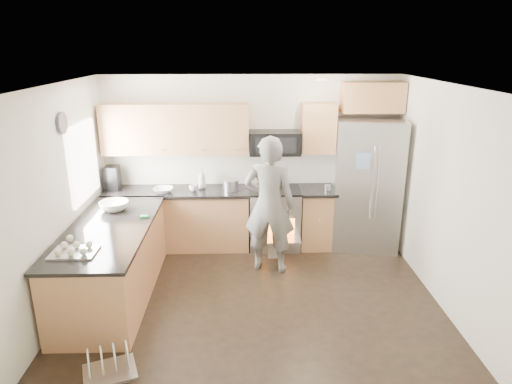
{
  "coord_description": "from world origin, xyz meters",
  "views": [
    {
      "loc": [
        -0.11,
        -4.89,
        3.02
      ],
      "look_at": [
        0.03,
        0.5,
        1.27
      ],
      "focal_mm": 32.0,
      "sensor_mm": 36.0,
      "label": 1
    }
  ],
  "objects_px": {
    "dish_rack": "(109,366)",
    "refrigerator": "(367,184)",
    "stove_range": "(274,205)",
    "person": "(269,205)"
  },
  "relations": [
    {
      "from": "dish_rack",
      "to": "refrigerator",
      "type": "bearing_deg",
      "value": 42.36
    },
    {
      "from": "stove_range",
      "to": "refrigerator",
      "type": "distance_m",
      "value": 1.44
    },
    {
      "from": "stove_range",
      "to": "person",
      "type": "height_order",
      "value": "person"
    },
    {
      "from": "stove_range",
      "to": "dish_rack",
      "type": "bearing_deg",
      "value": -121.38
    },
    {
      "from": "stove_range",
      "to": "dish_rack",
      "type": "xyz_separation_m",
      "value": [
        -1.77,
        -2.9,
        -0.6
      ]
    },
    {
      "from": "stove_range",
      "to": "dish_rack",
      "type": "height_order",
      "value": "stove_range"
    },
    {
      "from": "refrigerator",
      "to": "stove_range",
      "type": "bearing_deg",
      "value": -170.25
    },
    {
      "from": "person",
      "to": "stove_range",
      "type": "bearing_deg",
      "value": -87.46
    },
    {
      "from": "refrigerator",
      "to": "dish_rack",
      "type": "xyz_separation_m",
      "value": [
        -3.18,
        -2.9,
        -0.91
      ]
    },
    {
      "from": "stove_range",
      "to": "dish_rack",
      "type": "distance_m",
      "value": 3.45
    }
  ]
}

